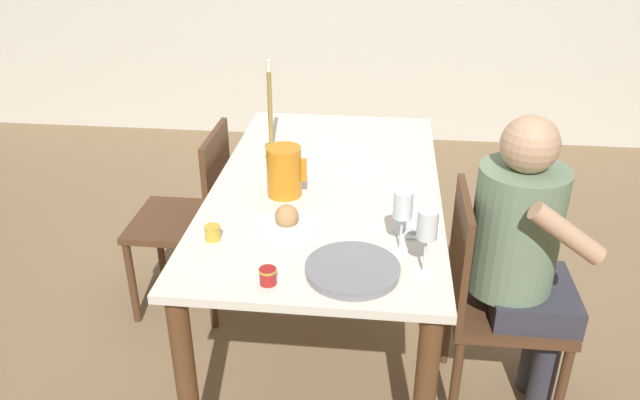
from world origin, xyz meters
name	(u,v)px	position (x,y,z in m)	size (l,w,h in m)	color
ground_plane	(326,336)	(0.00, 0.00, 0.00)	(20.00, 20.00, 0.00)	#7F6647
dining_table	(326,208)	(0.00, 0.00, 0.66)	(0.89, 1.61, 0.77)	silver
chair_person_side	(490,297)	(0.63, -0.29, 0.48)	(0.42, 0.42, 0.88)	#51331E
chair_opposite	(193,215)	(-0.63, 0.20, 0.48)	(0.42, 0.42, 0.88)	#51331E
person_seated	(523,249)	(0.72, -0.31, 0.70)	(0.39, 0.41, 1.19)	#33333D
red_pitcher	(284,171)	(-0.15, -0.11, 0.87)	(0.16, 0.13, 0.19)	orange
wine_glass_water	(403,207)	(0.29, -0.47, 0.93)	(0.06, 0.06, 0.21)	white
wine_glass_juice	(427,228)	(0.36, -0.60, 0.93)	(0.06, 0.06, 0.22)	white
teacup_near_person	(412,223)	(0.33, -0.34, 0.80)	(0.13, 0.13, 0.07)	silver
serving_tray	(352,270)	(0.14, -0.63, 0.78)	(0.29, 0.29, 0.03)	gray
bread_plate	(287,220)	(-0.10, -0.35, 0.79)	(0.22, 0.22, 0.08)	silver
jam_jar_amber	(213,232)	(-0.34, -0.47, 0.80)	(0.05, 0.05, 0.05)	gold
jam_jar_red	(268,275)	(-0.11, -0.70, 0.80)	(0.05, 0.05, 0.05)	#A81E1E
candlestick_tall	(270,113)	(-0.28, 0.35, 0.93)	(0.06, 0.06, 0.40)	olive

